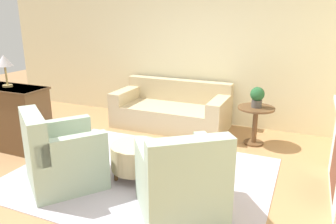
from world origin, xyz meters
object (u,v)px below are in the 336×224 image
object	(u,v)px
armchair_left	(61,157)
table_lamp	(4,62)
couch	(172,111)
side_table	(255,119)
ottoman_table	(136,156)
potted_plant_on_side_table	(257,96)
dresser	(12,117)
armchair_right	(182,183)

from	to	relation	value
armchair_left	table_lamp	world-z (taller)	table_lamp
couch	side_table	distance (m)	1.61
ottoman_table	couch	bearing A→B (deg)	99.97
ottoman_table	table_lamp	world-z (taller)	table_lamp
couch	table_lamp	distance (m)	2.91
ottoman_table	potted_plant_on_side_table	bearing A→B (deg)	55.49
potted_plant_on_side_table	armchair_left	bearing A→B (deg)	-130.48
side_table	potted_plant_on_side_table	world-z (taller)	potted_plant_on_side_table
side_table	table_lamp	xyz separation A→B (m)	(-3.45, -1.69, 0.93)
couch	dresser	distance (m)	2.72
couch	potted_plant_on_side_table	world-z (taller)	potted_plant_on_side_table
ottoman_table	dresser	xyz separation A→B (m)	(-2.23, 0.09, 0.22)
dresser	table_lamp	size ratio (longest dim) A/B	2.52
couch	armchair_right	distance (m)	2.85
ottoman_table	table_lamp	xyz separation A→B (m)	(-2.23, 0.09, 1.07)
armchair_left	ottoman_table	distance (m)	0.93
table_lamp	potted_plant_on_side_table	bearing A→B (deg)	26.04
armchair_left	ottoman_table	size ratio (longest dim) A/B	1.83
ottoman_table	side_table	world-z (taller)	side_table
dresser	table_lamp	xyz separation A→B (m)	(0.00, -0.00, 0.85)
side_table	potted_plant_on_side_table	distance (m)	0.37
ottoman_table	side_table	size ratio (longest dim) A/B	1.04
armchair_left	armchair_right	bearing A→B (deg)	0.00
ottoman_table	potted_plant_on_side_table	size ratio (longest dim) A/B	1.97
ottoman_table	potted_plant_on_side_table	distance (m)	2.21
armchair_right	dresser	world-z (taller)	dresser
side_table	table_lamp	distance (m)	3.96
couch	dresser	size ratio (longest dim) A/B	1.75
potted_plant_on_side_table	table_lamp	world-z (taller)	table_lamp
couch	armchair_right	size ratio (longest dim) A/B	1.78
armchair_right	table_lamp	xyz separation A→B (m)	(-3.07, 0.63, 1.00)
couch	ottoman_table	size ratio (longest dim) A/B	3.24
ottoman_table	side_table	bearing A→B (deg)	55.49
couch	ottoman_table	xyz separation A→B (m)	(0.36, -2.04, -0.01)
side_table	potted_plant_on_side_table	bearing A→B (deg)	180.00
dresser	side_table	bearing A→B (deg)	26.04
dresser	potted_plant_on_side_table	xyz separation A→B (m)	(3.45, 1.69, 0.29)
dresser	armchair_right	bearing A→B (deg)	-11.53
potted_plant_on_side_table	ottoman_table	bearing A→B (deg)	-124.51
couch	armchair_left	size ratio (longest dim) A/B	1.78
armchair_right	table_lamp	distance (m)	3.29
armchair_right	side_table	world-z (taller)	armchair_right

